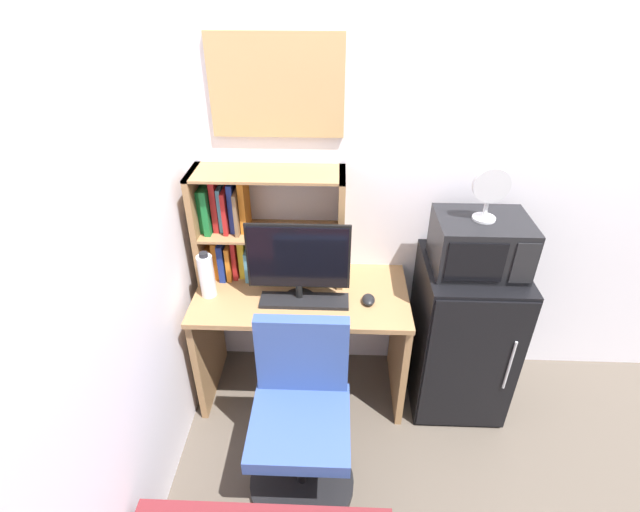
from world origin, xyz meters
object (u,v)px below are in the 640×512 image
hutch_bookshelf (249,229)px  monitor (298,260)px  water_bottle (207,276)px  wall_corkboard (276,86)px  computer_mouse (368,300)px  microwave (480,244)px  keyboard (304,301)px  desk_chair (301,423)px  mini_fridge (461,334)px  desk_fan (490,191)px

hutch_bookshelf → monitor: (0.28, -0.23, -0.04)m
water_bottle → wall_corkboard: bearing=40.5°
hutch_bookshelf → wall_corkboard: wall_corkboard is taller
computer_mouse → microwave: (0.54, 0.08, 0.30)m
hutch_bookshelf → wall_corkboard: (0.17, 0.10, 0.71)m
keyboard → microwave: size_ratio=1.02×
desk_chair → computer_mouse: bearing=57.7°
mini_fridge → desk_chair: (-0.85, -0.58, -0.06)m
water_bottle → microwave: 1.39m
keyboard → desk_fan: bearing=5.8°
keyboard → desk_chair: desk_chair is taller
water_bottle → desk_chair: size_ratio=0.29×
desk_fan → desk_chair: 1.39m
keyboard → computer_mouse: 0.33m
wall_corkboard → mini_fridge: bearing=-15.1°
wall_corkboard → keyboard: bearing=-68.9°
monitor → computer_mouse: bearing=-2.2°
water_bottle → mini_fridge: water_bottle is taller
mini_fridge → desk_fan: desk_fan is taller
desk_chair → monitor: bearing=94.5°
desk_chair → hutch_bookshelf: bearing=113.4°
keyboard → computer_mouse: bearing=1.9°
hutch_bookshelf → desk_fan: 1.23m
monitor → microwave: microwave is taller
mini_fridge → desk_chair: size_ratio=1.01×
hutch_bookshelf → computer_mouse: (0.64, -0.24, -0.27)m
computer_mouse → desk_fan: size_ratio=0.35×
desk_fan → microwave: bearing=38.5°
hutch_bookshelf → monitor: size_ratio=1.52×
water_bottle → monitor: bearing=-2.5°
water_bottle → desk_fan: 1.45m
keyboard → desk_chair: bearing=-88.6°
microwave → desk_chair: (-0.85, -0.58, -0.65)m
mini_fridge → wall_corkboard: bearing=164.9°
keyboard → microwave: microwave is taller
wall_corkboard → hutch_bookshelf: bearing=-148.8°
desk_fan → wall_corkboard: 1.11m
desk_fan → desk_chair: bearing=-145.7°
monitor → mini_fridge: 1.03m
microwave → mini_fridge: bearing=-90.2°
mini_fridge → desk_fan: bearing=-159.4°
microwave → desk_chair: 1.22m
water_bottle → desk_chair: water_bottle is taller
wall_corkboard → computer_mouse: bearing=-36.7°
monitor → keyboard: bearing=-41.7°
mini_fridge → keyboard: bearing=-174.1°
hutch_bookshelf → water_bottle: bearing=-132.9°
keyboard → mini_fridge: (0.87, 0.09, -0.28)m
desk_fan → hutch_bookshelf: bearing=171.8°
desk_chair → wall_corkboard: (-0.15, 0.85, 1.33)m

